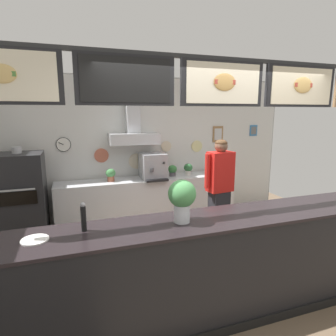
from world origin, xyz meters
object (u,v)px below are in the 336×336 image
object	(u,v)px
pizza_oven	(22,200)
pepper_grinder	(83,217)
espresso_machine	(153,166)
potted_thyme	(172,170)
basil_vase	(182,198)
potted_oregano	(215,167)
potted_rosemary	(188,168)
potted_sage	(111,174)
shop_worker	(220,190)
condiment_plate	(35,240)

from	to	relation	value
pizza_oven	pepper_grinder	world-z (taller)	pizza_oven
espresso_machine	pepper_grinder	bearing A→B (deg)	-117.80
potted_thyme	pizza_oven	bearing A→B (deg)	-175.34
espresso_machine	basil_vase	size ratio (longest dim) A/B	1.38
espresso_machine	potted_oregano	distance (m)	1.30
espresso_machine	potted_rosemary	world-z (taller)	espresso_machine
espresso_machine	pizza_oven	bearing A→B (deg)	-175.77
potted_sage	pizza_oven	bearing A→B (deg)	-173.11
pizza_oven	shop_worker	size ratio (longest dim) A/B	0.93
pepper_grinder	basil_vase	world-z (taller)	basil_vase
shop_worker	espresso_machine	xyz separation A→B (m)	(-0.69, 1.27, 0.19)
potted_rosemary	condiment_plate	xyz separation A→B (m)	(-2.43, -2.62, 0.06)
shop_worker	condiment_plate	distance (m)	2.75
pizza_oven	potted_rosemary	world-z (taller)	pizza_oven
potted_oregano	shop_worker	bearing A→B (deg)	-115.38
potted_sage	condiment_plate	bearing A→B (deg)	-109.89
shop_worker	condiment_plate	xyz separation A→B (m)	(-2.41, -1.33, 0.16)
potted_sage	potted_rosemary	distance (m)	1.49
potted_sage	pepper_grinder	bearing A→B (deg)	-102.39
potted_sage	basil_vase	size ratio (longest dim) A/B	0.56
shop_worker	pepper_grinder	distance (m)	2.40
potted_sage	condiment_plate	xyz separation A→B (m)	(-0.94, -2.60, 0.07)
condiment_plate	basil_vase	size ratio (longest dim) A/B	0.53
pepper_grinder	basil_vase	xyz separation A→B (m)	(0.88, -0.08, 0.10)
condiment_plate	espresso_machine	bearing A→B (deg)	56.51
pizza_oven	basil_vase	size ratio (longest dim) A/B	3.88
potted_oregano	potted_rosemary	bearing A→B (deg)	178.30
basil_vase	potted_oregano	bearing A→B (deg)	56.19
potted_thyme	pepper_grinder	xyz separation A→B (m)	(-1.73, -2.57, 0.20)
condiment_plate	basil_vase	distance (m)	1.29
condiment_plate	potted_rosemary	bearing A→B (deg)	47.10
shop_worker	espresso_machine	bearing A→B (deg)	-68.63
shop_worker	basil_vase	xyz separation A→B (m)	(-1.14, -1.34, 0.38)
pizza_oven	espresso_machine	bearing A→B (deg)	4.23
potted_sage	potted_thyme	world-z (taller)	potted_sage
potted_oregano	espresso_machine	bearing A→B (deg)	-179.85
pizza_oven	pepper_grinder	bearing A→B (deg)	-69.99
potted_thyme	potted_rosemary	xyz separation A→B (m)	(0.31, -0.03, 0.02)
potted_sage	basil_vase	distance (m)	2.65
pizza_oven	potted_sage	size ratio (longest dim) A/B	6.90
espresso_machine	pepper_grinder	distance (m)	2.86
condiment_plate	pepper_grinder	world-z (taller)	pepper_grinder
espresso_machine	basil_vase	bearing A→B (deg)	-99.84
espresso_machine	potted_rosemary	size ratio (longest dim) A/B	2.43
potted_rosemary	condiment_plate	world-z (taller)	potted_rosemary
potted_thyme	potted_rosemary	distance (m)	0.31
basil_vase	espresso_machine	bearing A→B (deg)	80.16
potted_sage	pepper_grinder	size ratio (longest dim) A/B	0.88
shop_worker	potted_rosemary	bearing A→B (deg)	-98.22
potted_sage	shop_worker	bearing A→B (deg)	-41.09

